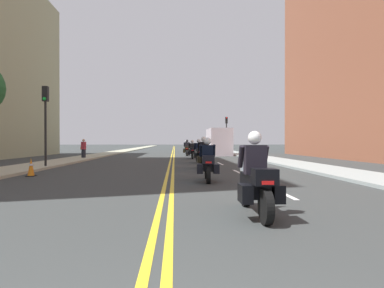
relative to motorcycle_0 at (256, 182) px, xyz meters
name	(u,v)px	position (x,y,z in m)	size (l,w,h in m)	color
ground_plane	(173,151)	(-1.73, 42.78, -0.64)	(264.00, 264.00, 0.00)	#333737
sidewalk_left	(123,151)	(-9.28, 42.78, -0.58)	(2.54, 144.00, 0.12)	#A5A78E
sidewalk_right	(223,151)	(5.81, 42.78, -0.58)	(2.54, 144.00, 0.12)	#939E9C
centreline_yellow_inner	(173,151)	(-1.85, 42.78, -0.64)	(0.12, 132.00, 0.01)	yellow
centreline_yellow_outer	(174,151)	(-1.61, 42.78, -0.64)	(0.12, 132.00, 0.01)	yellow
lane_dashes_white	(207,157)	(1.40, 23.78, -0.64)	(0.14, 56.40, 0.01)	silver
motorcycle_0	(256,182)	(0.00, 0.00, 0.00)	(0.76, 2.21, 1.61)	black
motorcycle_1	(208,164)	(-0.38, 5.35, -0.01)	(0.78, 2.06, 1.56)	black
motorcycle_2	(204,156)	(-0.03, 10.76, 0.04)	(0.77, 2.19, 1.68)	black
motorcycle_3	(199,153)	(0.08, 15.63, 0.02)	(0.78, 2.26, 1.60)	black
motorcycle_4	(192,151)	(-0.09, 20.83, 0.01)	(0.77, 2.10, 1.57)	black
motorcycle_5	(187,149)	(-0.30, 26.66, 0.01)	(0.78, 2.27, 1.65)	black
motorcycle_6	(186,148)	(-0.21, 31.45, 0.02)	(0.76, 2.18, 1.64)	black
traffic_cone_1	(31,167)	(-7.38, 7.50, -0.27)	(0.34, 0.34, 0.75)	black
traffic_light_near	(45,112)	(-8.40, 11.63, 2.38)	(0.28, 0.38, 4.36)	black
traffic_light_far	(226,128)	(4.94, 34.38, 2.51)	(0.28, 0.38, 4.53)	black
pedestrian_1	(83,149)	(-9.00, 21.01, 0.21)	(0.50, 0.37, 1.65)	#232531
parked_truck	(218,143)	(3.14, 28.84, 0.63)	(2.20, 6.50, 2.80)	silver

